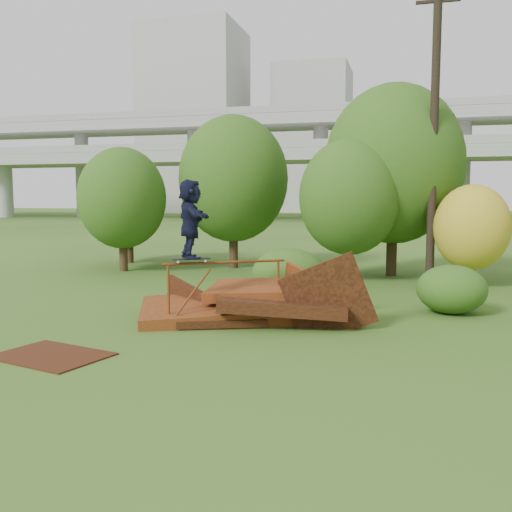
% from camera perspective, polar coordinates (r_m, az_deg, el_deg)
% --- Properties ---
extents(ground, '(240.00, 240.00, 0.00)m').
position_cam_1_polar(ground, '(11.50, 1.29, -9.07)').
color(ground, '#2D5116').
rests_on(ground, ground).
extents(scrap_pile, '(6.12, 3.91, 2.23)m').
position_cam_1_polar(scrap_pile, '(13.93, -0.82, -4.99)').
color(scrap_pile, '#511A0E').
rests_on(scrap_pile, ground).
extents(grind_rail, '(2.53, 1.68, 1.48)m').
position_cam_1_polar(grind_rail, '(13.45, -3.12, -2.05)').
color(grind_rail, brown).
rests_on(grind_rail, ground).
extents(skateboard, '(0.87, 0.68, 0.09)m').
position_cam_1_polar(skateboard, '(13.21, -6.54, -0.30)').
color(skateboard, black).
rests_on(skateboard, grind_rail).
extents(skater, '(1.35, 1.70, 1.81)m').
position_cam_1_polar(skater, '(13.14, -6.59, 3.70)').
color(skater, black).
rests_on(skater, skateboard).
extents(flat_plate, '(2.32, 1.91, 0.03)m').
position_cam_1_polar(flat_plate, '(11.50, -19.78, -9.35)').
color(flat_plate, '#3C1B0D').
rests_on(flat_plate, ground).
extents(tree_0, '(3.51, 3.51, 4.95)m').
position_cam_1_polar(tree_0, '(23.41, -13.25, 5.65)').
color(tree_0, black).
rests_on(tree_0, ground).
extents(tree_1, '(4.56, 4.56, 6.35)m').
position_cam_1_polar(tree_1, '(23.90, -2.29, 7.71)').
color(tree_1, black).
rests_on(tree_1, ground).
extents(tree_2, '(3.56, 3.56, 5.02)m').
position_cam_1_polar(tree_2, '(20.42, 9.33, 5.82)').
color(tree_2, black).
rests_on(tree_2, ground).
extents(tree_3, '(5.15, 5.15, 7.15)m').
position_cam_1_polar(tree_3, '(22.07, 13.61, 8.89)').
color(tree_3, black).
rests_on(tree_3, ground).
extents(tree_4, '(2.46, 2.46, 3.39)m').
position_cam_1_polar(tree_4, '(20.08, 20.78, 2.68)').
color(tree_4, black).
rests_on(tree_4, ground).
extents(tree_6, '(3.23, 3.23, 4.51)m').
position_cam_1_polar(tree_6, '(26.36, -12.59, 5.08)').
color(tree_6, black).
rests_on(tree_6, ground).
extents(shrub_left, '(2.15, 1.99, 1.49)m').
position_cam_1_polar(shrub_left, '(16.63, 3.26, -1.78)').
color(shrub_left, '#224312').
rests_on(shrub_left, ground).
extents(shrub_right, '(1.77, 1.62, 1.25)m').
position_cam_1_polar(shrub_right, '(15.41, 18.98, -3.16)').
color(shrub_right, '#224312').
rests_on(shrub_right, ground).
extents(utility_pole, '(1.40, 0.28, 10.12)m').
position_cam_1_polar(utility_pole, '(20.28, 17.37, 11.78)').
color(utility_pole, black).
rests_on(utility_pole, ground).
extents(freeway_overpass, '(160.00, 15.00, 13.70)m').
position_cam_1_polar(freeway_overpass, '(74.12, 13.15, 11.47)').
color(freeway_overpass, gray).
rests_on(freeway_overpass, ground).
extents(building_left, '(18.00, 16.00, 35.00)m').
position_cam_1_polar(building_left, '(114.25, -6.13, 13.21)').
color(building_left, '#9E9E99').
rests_on(building_left, ground).
extents(building_right, '(14.00, 14.00, 28.00)m').
position_cam_1_polar(building_right, '(114.85, 5.70, 11.42)').
color(building_right, '#9E9E99').
rests_on(building_right, ground).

